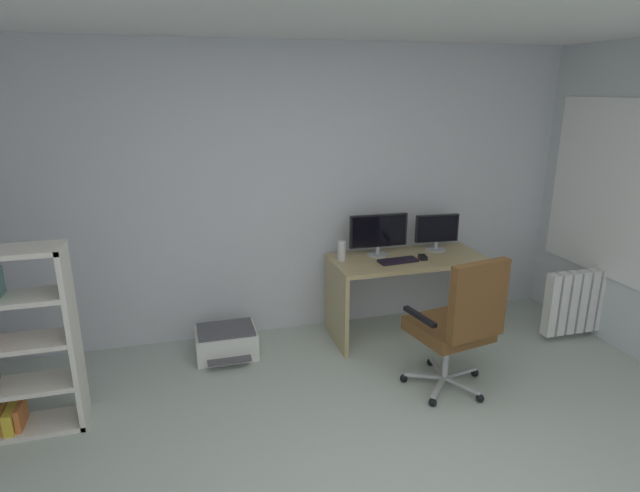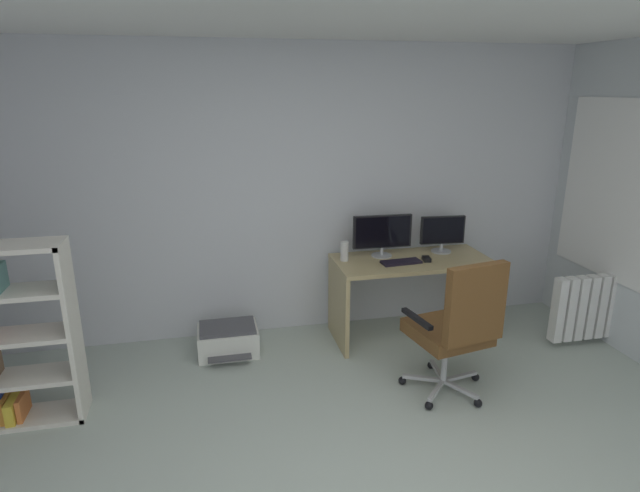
# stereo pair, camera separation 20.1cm
# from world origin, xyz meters

# --- Properties ---
(wall_back) EXTENTS (5.22, 0.10, 2.53)m
(wall_back) POSITION_xyz_m (0.00, 2.58, 1.26)
(wall_back) COLOR silver
(wall_back) RESTS_ON ground
(window_pane) EXTENTS (0.01, 1.38, 1.42)m
(window_pane) POSITION_xyz_m (2.60, 1.64, 1.33)
(window_pane) COLOR white
(window_frame) EXTENTS (0.02, 1.46, 1.50)m
(window_frame) POSITION_xyz_m (2.60, 1.64, 1.33)
(window_frame) COLOR white
(desk) EXTENTS (1.36, 0.63, 0.73)m
(desk) POSITION_xyz_m (0.96, 2.13, 0.53)
(desk) COLOR tan
(desk) RESTS_ON ground
(monitor_main) EXTENTS (0.52, 0.18, 0.37)m
(monitor_main) POSITION_xyz_m (0.73, 2.27, 0.94)
(monitor_main) COLOR #B2B5B7
(monitor_main) RESTS_ON desk
(monitor_secondary) EXTENTS (0.40, 0.18, 0.33)m
(monitor_secondary) POSITION_xyz_m (1.30, 2.27, 0.91)
(monitor_secondary) COLOR #B2B5B7
(monitor_secondary) RESTS_ON desk
(keyboard) EXTENTS (0.35, 0.16, 0.02)m
(keyboard) POSITION_xyz_m (0.83, 2.05, 0.74)
(keyboard) COLOR black
(keyboard) RESTS_ON desk
(computer_mouse) EXTENTS (0.08, 0.11, 0.03)m
(computer_mouse) POSITION_xyz_m (1.06, 2.06, 0.74)
(computer_mouse) COLOR black
(computer_mouse) RESTS_ON desk
(desktop_speaker) EXTENTS (0.07, 0.07, 0.17)m
(desktop_speaker) POSITION_xyz_m (0.37, 2.22, 0.81)
(desktop_speaker) COLOR silver
(desktop_speaker) RESTS_ON desk
(office_chair) EXTENTS (0.64, 0.67, 1.07)m
(office_chair) POSITION_xyz_m (0.90, 1.13, 0.57)
(office_chair) COLOR #B7BABC
(office_chair) RESTS_ON ground
(printer) EXTENTS (0.50, 0.45, 0.25)m
(printer) POSITION_xyz_m (-0.65, 2.15, 0.12)
(printer) COLOR silver
(printer) RESTS_ON ground
(radiator) EXTENTS (0.89, 0.10, 0.57)m
(radiator) POSITION_xyz_m (2.51, 1.64, 0.34)
(radiator) COLOR white
(radiator) RESTS_ON ground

